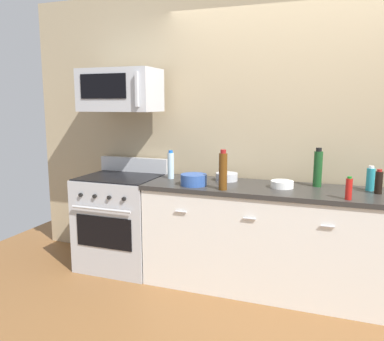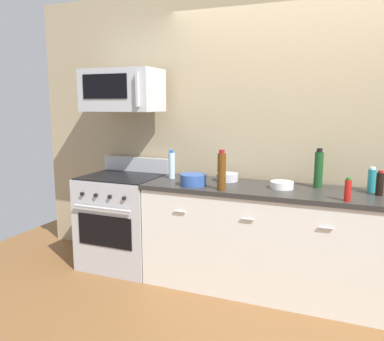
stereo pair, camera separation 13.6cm
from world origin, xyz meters
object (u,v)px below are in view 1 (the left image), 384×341
bottle_water_clear (171,165)px  bowl_steel_prep (227,177)px  range_oven (122,221)px  bottle_soy_sauce_dark (379,182)px  bottle_hot_sauce_red (349,189)px  bottle_wine_green (318,168)px  bottle_dish_soap (370,179)px  microwave (120,90)px  bottle_wine_amber (223,171)px  bowl_white_ceramic (282,184)px  bowl_blue_mixing (194,179)px

bottle_water_clear → bowl_steel_prep: size_ratio=1.34×
range_oven → bottle_soy_sauce_dark: size_ratio=5.47×
bottle_hot_sauce_red → bottle_soy_sauce_dark: 0.37m
bottle_water_clear → bowl_steel_prep: bearing=8.6°
bottle_wine_green → bottle_dish_soap: bearing=-2.0°
microwave → bottle_wine_amber: bearing=-14.3°
bottle_wine_amber → bottle_dish_soap: bearing=18.7°
bottle_hot_sauce_red → range_oven: bearing=173.3°
bottle_dish_soap → bottle_water_clear: bottle_water_clear is taller
bottle_soy_sauce_dark → bowl_steel_prep: size_ratio=0.97×
range_oven → bottle_hot_sauce_red: bearing=-6.7°
microwave → bottle_water_clear: (0.51, 0.03, -0.70)m
bottle_dish_soap → bowl_white_ceramic: (-0.69, -0.14, -0.06)m
bottle_hot_sauce_red → bottle_soy_sauce_dark: size_ratio=0.89×
microwave → bottle_wine_amber: microwave is taller
bowl_blue_mixing → range_oven: bearing=169.6°
bottle_water_clear → bowl_blue_mixing: size_ratio=1.18×
range_oven → bowl_blue_mixing: range_oven is taller
range_oven → bowl_steel_prep: (1.04, 0.15, 0.49)m
bottle_dish_soap → bowl_blue_mixing: size_ratio=0.89×
bottle_water_clear → bottle_wine_amber: bearing=-27.3°
range_oven → microwave: bearing=89.7°
bottle_wine_green → bowl_blue_mixing: 1.07m
bowl_white_ceramic → bowl_blue_mixing: size_ratio=0.84×
bottle_hot_sauce_red → bowl_steel_prep: 1.11m
range_oven → bottle_wine_amber: bottle_wine_amber is taller
bottle_soy_sauce_dark → bowl_steel_prep: bottle_soy_sauce_dark is taller
bowl_white_ceramic → bowl_steel_prep: bearing=165.2°
bottle_wine_amber → bottle_water_clear: bearing=152.7°
bottle_wine_amber → bowl_steel_prep: bearing=100.4°
bottle_wine_amber → bowl_steel_prep: 0.41m
microwave → bowl_white_ceramic: (1.56, -0.03, -0.80)m
microwave → bottle_dish_soap: size_ratio=3.65×
bowl_steel_prep → bottle_hot_sauce_red: bearing=-20.8°
range_oven → bottle_hot_sauce_red: size_ratio=6.12×
bottle_water_clear → bowl_blue_mixing: bearing=-35.5°
range_oven → bottle_wine_amber: size_ratio=3.20×
range_oven → bottle_wine_amber: bearing=-12.1°
range_oven → microwave: size_ratio=1.44×
bottle_hot_sauce_red → bottle_dish_soap: 0.43m
range_oven → bowl_white_ceramic: range_oven is taller
range_oven → bowl_white_ceramic: (1.56, 0.01, 0.48)m
bottle_wine_green → bowl_white_ceramic: size_ratio=1.74×
range_oven → bottle_water_clear: bearing=7.9°
bowl_blue_mixing → bottle_wine_amber: bearing=-16.8°
microwave → bowl_white_ceramic: bearing=-1.2°
range_oven → bottle_wine_green: bottle_wine_green is taller
bottle_water_clear → bowl_blue_mixing: 0.39m
bottle_wine_green → bottle_wine_amber: same height
bottle_wine_amber → bowl_blue_mixing: bottle_wine_amber is taller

